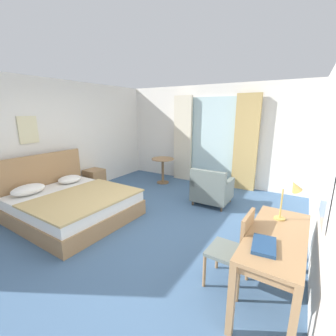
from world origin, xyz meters
TOP-DOWN VIEW (x-y plane):
  - ground at (0.00, 0.00)m, footprint 5.61×6.68m
  - wall_back at (0.00, 3.08)m, footprint 5.21×0.12m
  - wall_left at (-2.55, 0.00)m, footprint 0.12×6.28m
  - wall_right at (2.55, 0.00)m, footprint 0.12×6.28m
  - balcony_glass_door at (0.12, 3.00)m, footprint 1.31×0.02m
  - curtain_panel_left at (-0.75, 2.90)m, footprint 0.53×0.10m
  - curtain_panel_right at (0.99, 2.90)m, footprint 0.57×0.10m
  - bed at (-1.35, -0.42)m, footprint 2.07×1.84m
  - nightstand at (-2.23, 0.91)m, footprint 0.41×0.43m
  - writing_desk at (2.13, -0.57)m, footprint 0.57×1.35m
  - desk_chair at (1.74, -0.60)m, footprint 0.44×0.44m
  - desk_lamp at (2.20, -0.17)m, footprint 0.25×0.17m
  - closed_book at (2.05, -0.88)m, footprint 0.23×0.35m
  - armchair_by_window at (0.66, 1.53)m, footprint 0.75×0.71m
  - round_cafe_table at (-1.03, 2.26)m, footprint 0.60×0.60m
  - framed_picture at (-2.47, -0.42)m, footprint 0.03×0.37m
  - wall_mirror at (2.47, -0.57)m, footprint 0.02×0.56m

SIDE VIEW (x-z plane):
  - ground at x=0.00m, z-range -0.10..0.00m
  - nightstand at x=-2.23m, z-range 0.00..0.52m
  - bed at x=-1.35m, z-range -0.28..0.83m
  - armchair_by_window at x=0.66m, z-range -0.07..0.73m
  - desk_chair at x=1.74m, z-range 0.04..0.96m
  - round_cafe_table at x=-1.03m, z-range 0.16..0.85m
  - writing_desk at x=2.13m, z-range 0.28..1.05m
  - closed_book at x=2.05m, z-range 0.76..0.80m
  - desk_lamp at x=2.20m, z-range 0.85..1.33m
  - balcony_glass_door at x=0.12m, z-range 0.00..2.31m
  - curtain_panel_left at x=-0.75m, z-range 0.00..2.36m
  - curtain_panel_right at x=0.99m, z-range 0.00..2.36m
  - wall_back at x=0.00m, z-range 0.00..2.63m
  - wall_left at x=-2.55m, z-range 0.00..2.63m
  - wall_right at x=2.55m, z-range 0.00..2.63m
  - wall_mirror at x=2.47m, z-range 0.99..1.75m
  - framed_picture at x=-2.47m, z-range 1.33..1.86m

